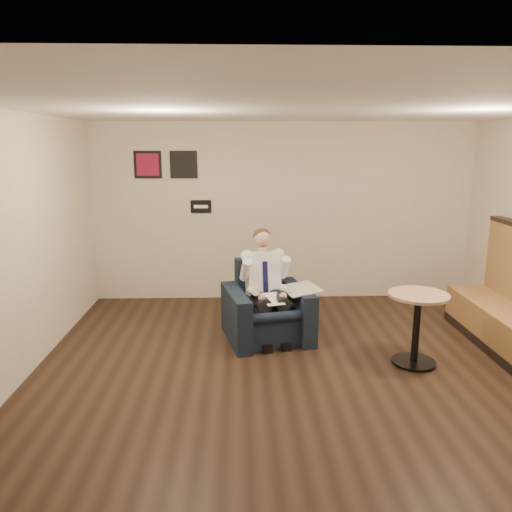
{
  "coord_description": "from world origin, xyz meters",
  "views": [
    {
      "loc": [
        -0.69,
        -4.85,
        2.46
      ],
      "look_at": [
        -0.49,
        1.2,
        1.1
      ],
      "focal_mm": 35.0,
      "sensor_mm": 36.0,
      "label": 1
    }
  ],
  "objects_px": {
    "smartphone": "(280,296)",
    "armchair": "(267,302)",
    "side_table": "(275,316)",
    "green_folder": "(273,300)",
    "coffee_mug": "(290,294)",
    "cafe_table": "(416,329)",
    "seated_man": "(270,291)"
  },
  "relations": [
    {
      "from": "smartphone",
      "to": "armchair",
      "type": "bearing_deg",
      "value": -103.49
    },
    {
      "from": "side_table",
      "to": "smartphone",
      "type": "relative_size",
      "value": 3.93
    },
    {
      "from": "side_table",
      "to": "smartphone",
      "type": "distance_m",
      "value": 0.29
    },
    {
      "from": "green_folder",
      "to": "side_table",
      "type": "bearing_deg",
      "value": 27.5
    },
    {
      "from": "coffee_mug",
      "to": "cafe_table",
      "type": "bearing_deg",
      "value": -39.5
    },
    {
      "from": "seated_man",
      "to": "side_table",
      "type": "distance_m",
      "value": 0.53
    },
    {
      "from": "side_table",
      "to": "green_folder",
      "type": "bearing_deg",
      "value": -152.5
    },
    {
      "from": "smartphone",
      "to": "green_folder",
      "type": "bearing_deg",
      "value": -103.96
    },
    {
      "from": "seated_man",
      "to": "coffee_mug",
      "type": "distance_m",
      "value": 0.51
    },
    {
      "from": "green_folder",
      "to": "armchair",
      "type": "bearing_deg",
      "value": -119.13
    },
    {
      "from": "armchair",
      "to": "cafe_table",
      "type": "relative_size",
      "value": 1.21
    },
    {
      "from": "green_folder",
      "to": "smartphone",
      "type": "height_order",
      "value": "green_folder"
    },
    {
      "from": "green_folder",
      "to": "coffee_mug",
      "type": "relative_size",
      "value": 4.74
    },
    {
      "from": "green_folder",
      "to": "cafe_table",
      "type": "relative_size",
      "value": 0.56
    },
    {
      "from": "side_table",
      "to": "coffee_mug",
      "type": "relative_size",
      "value": 5.79
    },
    {
      "from": "armchair",
      "to": "coffee_mug",
      "type": "bearing_deg",
      "value": 27.89
    },
    {
      "from": "green_folder",
      "to": "coffee_mug",
      "type": "distance_m",
      "value": 0.26
    },
    {
      "from": "seated_man",
      "to": "cafe_table",
      "type": "relative_size",
      "value": 1.6
    },
    {
      "from": "smartphone",
      "to": "cafe_table",
      "type": "bearing_deg",
      "value": -22.09
    },
    {
      "from": "coffee_mug",
      "to": "smartphone",
      "type": "distance_m",
      "value": 0.15
    },
    {
      "from": "armchair",
      "to": "side_table",
      "type": "bearing_deg",
      "value": 42.3
    },
    {
      "from": "armchair",
      "to": "seated_man",
      "type": "height_order",
      "value": "seated_man"
    },
    {
      "from": "side_table",
      "to": "coffee_mug",
      "type": "distance_m",
      "value": 0.36
    },
    {
      "from": "side_table",
      "to": "cafe_table",
      "type": "distance_m",
      "value": 1.83
    },
    {
      "from": "side_table",
      "to": "cafe_table",
      "type": "height_order",
      "value": "cafe_table"
    },
    {
      "from": "seated_man",
      "to": "side_table",
      "type": "bearing_deg",
      "value": 60.21
    },
    {
      "from": "armchair",
      "to": "coffee_mug",
      "type": "distance_m",
      "value": 0.42
    },
    {
      "from": "seated_man",
      "to": "coffee_mug",
      "type": "xyz_separation_m",
      "value": [
        0.29,
        0.4,
        -0.16
      ]
    },
    {
      "from": "cafe_table",
      "to": "side_table",
      "type": "bearing_deg",
      "value": 147.01
    },
    {
      "from": "seated_man",
      "to": "green_folder",
      "type": "xyz_separation_m",
      "value": [
        0.06,
        0.28,
        -0.2
      ]
    },
    {
      "from": "coffee_mug",
      "to": "cafe_table",
      "type": "distance_m",
      "value": 1.72
    },
    {
      "from": "coffee_mug",
      "to": "smartphone",
      "type": "xyz_separation_m",
      "value": [
        -0.13,
        0.06,
        -0.04
      ]
    }
  ]
}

